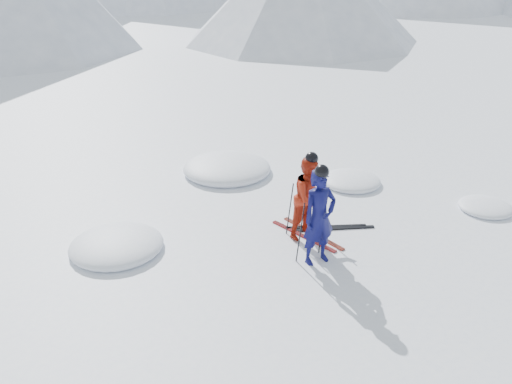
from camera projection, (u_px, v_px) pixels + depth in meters
ground at (351, 229)px, 11.31m from camera, size 160.00×160.00×0.00m
skier_blue at (319, 217)px, 9.79m from camera, size 0.67×0.45×1.83m
skier_red at (310, 198)px, 10.70m from camera, size 0.94×0.79×1.70m
pole_blue_left at (300, 233)px, 9.91m from camera, size 0.12×0.09×1.22m
pole_blue_right at (322, 223)px, 10.23m from camera, size 0.12×0.07×1.22m
pole_red_left at (290, 209)px, 10.88m from camera, size 0.11×0.09×1.13m
pole_red_right at (317, 204)px, 11.07m from camera, size 0.11×0.08×1.13m
ski_worn_left at (303, 236)px, 11.00m from camera, size 0.48×1.67×0.03m
ski_worn_right at (313, 233)px, 11.11m from camera, size 0.37×1.69×0.03m
ski_loose_a at (326, 227)px, 11.35m from camera, size 1.58×0.81×0.03m
ski_loose_b at (334, 229)px, 11.28m from camera, size 1.60×0.76×0.03m
snow_lumps at (238, 193)px, 12.89m from camera, size 9.20×6.49×0.50m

